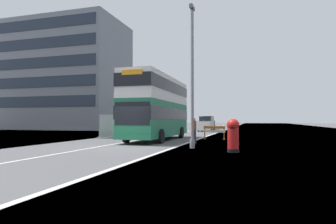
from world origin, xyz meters
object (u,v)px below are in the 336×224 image
Objects in this scene: red_pillar_postbox at (233,134)px; car_oncoming_near at (206,124)px; roadworks_barrier at (214,131)px; double_decker_bus at (158,107)px; pedestrian_at_kerb at (194,130)px; lamppost_foreground at (192,81)px; car_receding_mid at (208,123)px.

car_oncoming_near reaches higher than red_pillar_postbox.
car_oncoming_near reaches higher than roadworks_barrier.
roadworks_barrier is (4.37, 1.63, -1.98)m from double_decker_bus.
lamppost_foreground is at bearing -80.07° from pedestrian_at_kerb.
red_pillar_postbox is 0.40× the size of car_receding_mid.
roadworks_barrier is at bearing -80.27° from car_receding_mid.
lamppost_foreground is 4.05m from red_pillar_postbox.
lamppost_foreground reaches higher than roadworks_barrier.
car_receding_mid is at bearing 96.90° from pedestrian_at_kerb.
car_receding_mid reaches higher than car_oncoming_near.
lamppost_foreground reaches higher than double_decker_bus.
car_oncoming_near reaches higher than pedestrian_at_kerb.
double_decker_bus is 2.53× the size of car_receding_mid.
roadworks_barrier is at bearing -78.75° from car_oncoming_near.
pedestrian_at_kerb is (3.54, -2.62, -1.77)m from double_decker_bus.
pedestrian_at_kerb is at bearing 121.86° from red_pillar_postbox.
red_pillar_postbox is (6.51, -7.39, -1.76)m from double_decker_bus.
double_decker_bus is 10.01m from red_pillar_postbox.
double_decker_bus is 2.62× the size of car_oncoming_near.
red_pillar_postbox is at bearing -79.34° from car_receding_mid.
car_oncoming_near is 9.30m from car_receding_mid.
pedestrian_at_kerb is at bearing 99.93° from lamppost_foreground.
lamppost_foreground is 25.37m from car_oncoming_near.
car_receding_mid reaches higher than pedestrian_at_kerb.
car_receding_mid reaches higher than roadworks_barrier.
double_decker_bus is at bearing 131.36° from red_pillar_postbox.
car_oncoming_near is at bearing 101.97° from red_pillar_postbox.
lamppost_foreground is 1.94× the size of car_receding_mid.
double_decker_bus reaches higher than car_receding_mid.
lamppost_foreground is at bearing -55.43° from double_decker_bus.
red_pillar_postbox is 0.41× the size of car_oncoming_near.
double_decker_bus is 5.92× the size of roadworks_barrier.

